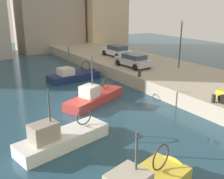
{
  "coord_description": "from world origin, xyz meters",
  "views": [
    {
      "loc": [
        -7.56,
        -16.69,
        7.58
      ],
      "look_at": [
        3.14,
        0.06,
        1.2
      ],
      "focal_mm": 43.27,
      "sensor_mm": 36.0,
      "label": 1
    }
  ],
  "objects": [
    {
      "name": "parked_car_white",
      "position": [
        10.98,
        11.28,
        1.92
      ],
      "size": [
        2.03,
        4.27,
        1.39
      ],
      "color": "silver",
      "rests_on": "quay_wall"
    },
    {
      "name": "water_surface",
      "position": [
        0.0,
        0.0,
        0.0
      ],
      "size": [
        80.0,
        80.0,
        0.0
      ],
      "primitive_type": "plane",
      "color": "navy",
      "rests_on": "ground"
    },
    {
      "name": "mooring_bollard_mid",
      "position": [
        7.35,
        2.0,
        1.48
      ],
      "size": [
        0.28,
        0.28,
        0.55
      ],
      "primitive_type": "cylinder",
      "color": "#2D2D33",
      "rests_on": "quay_wall"
    },
    {
      "name": "parked_car_silver",
      "position": [
        9.19,
        5.43,
        1.91
      ],
      "size": [
        2.21,
        4.25,
        1.37
      ],
      "color": "#B7B7BC",
      "rests_on": "quay_wall"
    },
    {
      "name": "fishing_boat_red",
      "position": [
        2.46,
        1.24,
        0.12
      ],
      "size": [
        6.65,
        4.1,
        4.42
      ],
      "color": "#BC3833",
      "rests_on": "ground"
    },
    {
      "name": "fishing_boat_navy",
      "position": [
        3.87,
        8.03,
        0.11
      ],
      "size": [
        6.11,
        2.26,
        4.43
      ],
      "color": "navy",
      "rests_on": "ground"
    },
    {
      "name": "mooring_bollard_south",
      "position": [
        7.35,
        -6.0,
        1.48
      ],
      "size": [
        0.28,
        0.28,
        0.55
      ],
      "primitive_type": "cylinder",
      "color": "#2D2D33",
      "rests_on": "quay_wall"
    },
    {
      "name": "fishing_boat_white",
      "position": [
        -2.36,
        -3.88,
        0.13
      ],
      "size": [
        6.3,
        2.78,
        4.22
      ],
      "color": "white",
      "rests_on": "ground"
    },
    {
      "name": "quay_wall",
      "position": [
        11.5,
        0.0,
        0.6
      ],
      "size": [
        9.0,
        56.0,
        1.2
      ],
      "primitive_type": "cube",
      "color": "#ADA08C",
      "rests_on": "ground"
    },
    {
      "name": "quay_streetlamp",
      "position": [
        13.0,
        2.64,
        4.45
      ],
      "size": [
        0.36,
        0.36,
        4.83
      ],
      "color": "#38383D",
      "rests_on": "quay_wall"
    }
  ]
}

